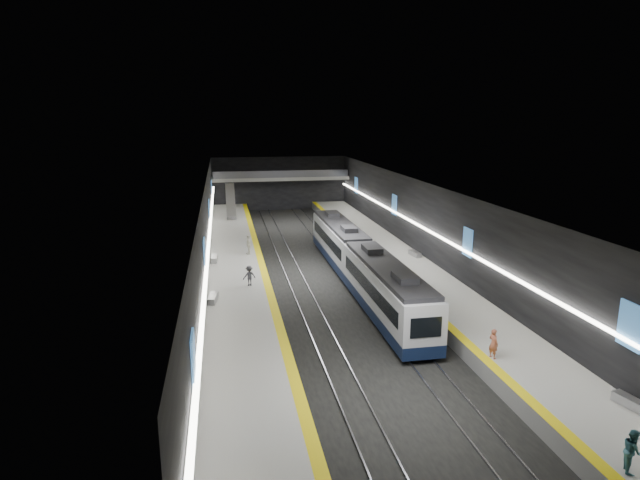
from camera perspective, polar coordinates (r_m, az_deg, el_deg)
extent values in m
plane|color=black|center=(48.16, 0.21, -3.78)|extent=(70.00, 70.00, 0.00)
cube|color=beige|center=(46.46, 0.22, 5.70)|extent=(20.00, 70.00, 0.04)
cube|color=black|center=(46.40, -12.02, 0.38)|extent=(0.04, 70.00, 8.00)
cube|color=black|center=(49.93, 11.57, 1.30)|extent=(0.04, 70.00, 8.00)
cube|color=black|center=(81.35, -4.36, 6.04)|extent=(20.00, 0.04, 8.00)
cube|color=slate|center=(47.27, -8.78, -3.63)|extent=(5.00, 70.00, 1.00)
cube|color=#B7B7B1|center=(47.12, -8.80, -3.04)|extent=(5.00, 70.00, 0.02)
cube|color=yellow|center=(47.22, -6.13, -2.91)|extent=(0.60, 70.00, 0.02)
cube|color=slate|center=(49.89, 8.72, -2.73)|extent=(5.00, 70.00, 1.00)
cube|color=#B7B7B1|center=(49.75, 8.74, -2.17)|extent=(5.00, 70.00, 0.02)
cube|color=yellow|center=(49.09, 6.31, -2.29)|extent=(0.60, 70.00, 0.02)
cube|color=gray|center=(47.68, -3.61, -3.91)|extent=(0.08, 70.00, 0.12)
cube|color=gray|center=(47.86, -1.89, -3.82)|extent=(0.08, 70.00, 0.12)
cube|color=gray|center=(48.49, 2.28, -3.60)|extent=(0.08, 70.00, 0.12)
cube|color=gray|center=(48.81, 3.93, -3.50)|extent=(0.08, 70.00, 0.12)
cube|color=#0F1A37|center=(38.30, 7.00, -7.23)|extent=(2.65, 15.00, 0.80)
cube|color=silver|center=(37.76, 7.07, -4.89)|extent=(2.65, 15.00, 2.50)
cube|color=black|center=(37.35, 7.13, -2.84)|extent=(2.44, 14.25, 0.30)
cube|color=black|center=(37.75, 7.08, -4.81)|extent=(2.69, 13.20, 1.00)
cube|color=black|center=(31.13, 11.24, -9.15)|extent=(1.85, 0.05, 1.20)
cube|color=#0F1A37|center=(52.14, 2.12, -1.61)|extent=(2.65, 15.00, 0.80)
cube|color=silver|center=(51.74, 2.13, 0.16)|extent=(2.65, 15.00, 2.50)
cube|color=black|center=(51.44, 2.14, 1.68)|extent=(2.44, 14.25, 0.30)
cube|color=black|center=(51.73, 2.13, 0.21)|extent=(2.69, 13.20, 1.00)
cube|color=black|center=(44.66, 4.22, -2.04)|extent=(1.85, 0.05, 1.20)
cube|color=teal|center=(22.45, -13.36, -12.35)|extent=(0.10, 1.50, 2.20)
cube|color=teal|center=(38.50, -12.21, -1.48)|extent=(0.10, 1.50, 2.20)
cube|color=teal|center=(56.11, -11.73, 3.11)|extent=(0.10, 1.50, 2.20)
cube|color=teal|center=(72.92, -11.49, 5.39)|extent=(0.10, 1.50, 2.20)
cube|color=teal|center=(29.00, 30.19, -7.90)|extent=(0.10, 1.50, 2.20)
cube|color=teal|center=(42.66, 15.47, -0.24)|extent=(0.10, 1.50, 2.20)
cube|color=teal|center=(59.04, 7.93, 3.75)|extent=(0.10, 1.50, 2.20)
cube|color=teal|center=(75.19, 3.87, 5.85)|extent=(0.10, 1.50, 2.20)
cube|color=white|center=(46.44, -11.76, 0.15)|extent=(0.25, 68.60, 0.12)
cube|color=white|center=(49.89, 11.34, 1.07)|extent=(0.25, 68.60, 0.12)
cube|color=gray|center=(79.25, -4.21, 6.59)|extent=(20.00, 3.00, 0.50)
cube|color=#47474C|center=(77.74, -4.11, 7.02)|extent=(19.60, 0.08, 1.00)
cube|color=#99999E|center=(72.15, -9.52, 4.11)|extent=(1.20, 7.50, 3.92)
cube|color=#99999E|center=(39.31, -11.36, -6.10)|extent=(0.80, 1.99, 0.47)
cube|color=#99999E|center=(49.93, -11.22, -1.94)|extent=(0.61, 1.97, 0.48)
cube|color=#99999E|center=(29.13, 30.43, -14.86)|extent=(0.93, 1.99, 0.47)
cube|color=#99999E|center=(51.49, 10.08, -1.45)|extent=(0.71, 1.88, 0.45)
imported|color=#B55F43|center=(31.24, 18.01, -10.50)|extent=(0.57, 0.70, 1.68)
imported|color=teal|center=(24.35, 30.36, -18.85)|extent=(0.95, 1.03, 1.70)
imported|color=silver|center=(51.66, -7.65, -0.50)|extent=(0.62, 1.16, 1.87)
imported|color=#3F3F46|center=(42.18, -7.56, -3.82)|extent=(1.17, 0.89, 1.60)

